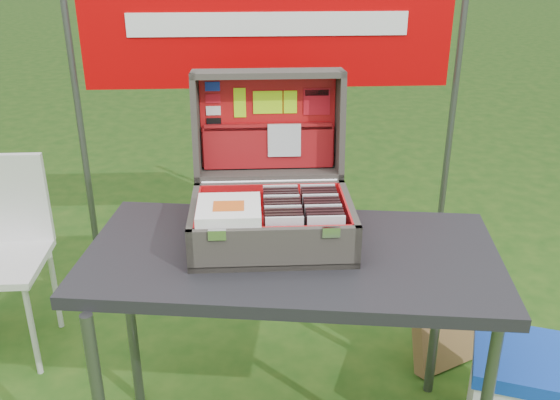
{
  "coord_description": "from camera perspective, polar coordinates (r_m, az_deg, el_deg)",
  "views": [
    {
      "loc": [
        -0.09,
        -1.65,
        1.7
      ],
      "look_at": [
        -0.0,
        0.1,
        0.92
      ],
      "focal_mm": 40.0,
      "sensor_mm": 36.0,
      "label": 1
    }
  ],
  "objects": [
    {
      "name": "table",
      "position": [
        2.12,
        0.99,
        -13.96
      ],
      "size": [
        1.33,
        0.79,
        0.78
      ],
      "primitive_type": null,
      "rotation": [
        0.0,
        0.0,
        -0.14
      ],
      "color": "#28282C",
      "rests_on": "ground"
    },
    {
      "name": "table_top",
      "position": [
        1.91,
        1.07,
        -5.17
      ],
      "size": [
        1.33,
        0.79,
        0.04
      ],
      "primitive_type": "cube",
      "rotation": [
        0.0,
        0.0,
        -0.14
      ],
      "color": "#28282C",
      "rests_on": "ground"
    },
    {
      "name": "table_leg_bl",
      "position": [
        2.37,
        -13.46,
        -10.64
      ],
      "size": [
        0.04,
        0.04,
        0.74
      ],
      "primitive_type": "cylinder",
      "color": "#59595B",
      "rests_on": "ground"
    },
    {
      "name": "table_leg_br",
      "position": [
        2.43,
        14.19,
        -9.81
      ],
      "size": [
        0.04,
        0.04,
        0.74
      ],
      "primitive_type": "cylinder",
      "color": "#59595B",
      "rests_on": "ground"
    },
    {
      "name": "suitcase",
      "position": [
        1.91,
        -0.84,
        3.31
      ],
      "size": [
        0.5,
        0.51,
        0.48
      ],
      "primitive_type": null,
      "color": "#423F39",
      "rests_on": "table"
    },
    {
      "name": "suitcase_base_bottom",
      "position": [
        1.94,
        -0.73,
        -3.66
      ],
      "size": [
        0.5,
        0.35,
        0.02
      ],
      "primitive_type": "cube",
      "color": "#423F39",
      "rests_on": "table_top"
    },
    {
      "name": "suitcase_base_wall_front",
      "position": [
        1.77,
        -0.52,
        -4.56
      ],
      "size": [
        0.5,
        0.02,
        0.13
      ],
      "primitive_type": "cube",
      "color": "#423F39",
      "rests_on": "table_top"
    },
    {
      "name": "suitcase_base_wall_back",
      "position": [
        2.07,
        -0.93,
        -0.12
      ],
      "size": [
        0.5,
        0.02,
        0.13
      ],
      "primitive_type": "cube",
      "color": "#423F39",
      "rests_on": "table_top"
    },
    {
      "name": "suitcase_base_wall_left",
      "position": [
        1.93,
        -7.84,
        -2.31
      ],
      "size": [
        0.02,
        0.35,
        0.13
      ],
      "primitive_type": "cube",
      "color": "#423F39",
      "rests_on": "table_top"
    },
    {
      "name": "suitcase_base_wall_right",
      "position": [
        1.94,
        6.29,
        -1.99
      ],
      "size": [
        0.02,
        0.35,
        0.13
      ],
      "primitive_type": "cube",
      "color": "#423F39",
      "rests_on": "table_top"
    },
    {
      "name": "suitcase_liner_floor",
      "position": [
        1.94,
        -0.74,
        -3.33
      ],
      "size": [
        0.46,
        0.31,
        0.01
      ],
      "primitive_type": "cube",
      "color": "red",
      "rests_on": "suitcase_base_bottom"
    },
    {
      "name": "suitcase_latch_left",
      "position": [
        1.74,
        -5.78,
        -3.19
      ],
      "size": [
        0.05,
        0.01,
        0.03
      ],
      "primitive_type": "cube",
      "color": "silver",
      "rests_on": "suitcase_base_wall_front"
    },
    {
      "name": "suitcase_latch_right",
      "position": [
        1.75,
        4.71,
        -2.94
      ],
      "size": [
        0.05,
        0.01,
        0.03
      ],
      "primitive_type": "cube",
      "color": "silver",
      "rests_on": "suitcase_base_wall_front"
    },
    {
      "name": "suitcase_hinge",
      "position": [
        2.05,
        -0.95,
        1.68
      ],
      "size": [
        0.45,
        0.02,
        0.02
      ],
      "primitive_type": "cylinder",
      "rotation": [
        0.0,
        1.57,
        0.0
      ],
      "color": "silver",
      "rests_on": "suitcase_base_wall_back"
    },
    {
      "name": "suitcase_lid_back",
      "position": [
        2.13,
        -1.12,
        7.21
      ],
      "size": [
        0.5,
        0.05,
        0.35
      ],
      "primitive_type": "cube",
      "rotation": [
        -1.66,
        0.0,
        0.0
      ],
      "color": "#423F39",
      "rests_on": "suitcase_base_wall_back"
    },
    {
      "name": "suitcase_lid_rim_far",
      "position": [
        2.04,
        -1.12,
        11.49
      ],
      "size": [
        0.5,
        0.13,
        0.03
      ],
      "primitive_type": "cube",
      "rotation": [
        -1.66,
        0.0,
        0.0
      ],
      "color": "#423F39",
      "rests_on": "suitcase_lid_back"
    },
    {
      "name": "suitcase_lid_rim_near",
      "position": [
        2.11,
        -1.02,
        2.46
      ],
      "size": [
        0.5,
        0.13,
        0.03
      ],
      "primitive_type": "cube",
      "rotation": [
        -1.66,
        0.0,
        0.0
      ],
      "color": "#423F39",
      "rests_on": "suitcase_lid_back"
    },
    {
      "name": "suitcase_lid_rim_left",
      "position": [
        2.08,
        -7.68,
        6.74
      ],
      "size": [
        0.02,
        0.16,
        0.36
      ],
      "primitive_type": "cube",
      "rotation": [
        -1.66,
        0.0,
        0.0
      ],
      "color": "#423F39",
      "rests_on": "suitcase_lid_back"
    },
    {
      "name": "suitcase_lid_rim_right",
      "position": [
        2.09,
        5.5,
        6.97
      ],
      "size": [
        0.02,
        0.16,
        0.36
      ],
      "primitive_type": "cube",
      "rotation": [
        -1.66,
        0.0,
        0.0
      ],
      "color": "#423F39",
      "rests_on": "suitcase_lid_back"
    },
    {
      "name": "suitcase_lid_liner",
      "position": [
        2.12,
        -1.11,
        7.14
      ],
      "size": [
        0.45,
        0.03,
        0.31
      ],
      "primitive_type": "cube",
      "rotation": [
        -1.66,
        0.0,
        0.0
      ],
      "color": "red",
      "rests_on": "suitcase_lid_back"
    },
    {
      "name": "suitcase_liner_wall_front",
      "position": [
        1.78,
        -0.54,
        -4.08
      ],
      "size": [
        0.46,
        0.01,
        0.11
      ],
      "primitive_type": "cube",
      "color": "red",
      "rests_on": "suitcase_base_bottom"
    },
    {
      "name": "suitcase_liner_wall_back",
      "position": [
        2.05,
        -0.92,
        -0.02
      ],
      "size": [
        0.46,
        0.01,
        0.11
      ],
      "primitive_type": "cube",
      "color": "red",
      "rests_on": "suitcase_base_bottom"
    },
    {
      "name": "suitcase_liner_wall_left",
      "position": [
        1.92,
        -7.48,
        -2.04
      ],
      "size": [
        0.01,
        0.31,
        0.11
      ],
      "primitive_type": "cube",
      "color": "red",
      "rests_on": "suitcase_base_bottom"
    },
    {
      "name": "suitcase_liner_wall_right",
      "position": [
        1.94,
        5.93,
        -1.74
      ],
      "size": [
        0.01,
        0.31,
        0.11
      ],
      "primitive_type": "cube",
      "color": "red",
      "rests_on": "suitcase_base_bottom"
    },
    {
      "name": "suitcase_lid_pocket",
      "position": [
        2.12,
        -1.07,
        4.87
      ],
      "size": [
        0.44,
        0.04,
        0.14
      ],
      "primitive_type": "cube",
      "rotation": [
        -1.66,
        0.0,
        0.0
      ],
      "color": "maroon",
      "rests_on": "suitcase_lid_liner"
    },
    {
      "name": "suitcase_pocket_edge",
      "position": [
        2.09,
        -1.08,
        6.71
      ],
      "size": [
        0.43,
        0.02,
        0.02
      ],
      "primitive_type": "cube",
      "rotation": [
        -1.66,
        0.0,
        0.0
      ],
      "color": "maroon",
      "rests_on": "suitcase_lid_pocket"
    },
    {
      "name": "suitcase_pocket_cd",
      "position": [
        2.09,
        0.4,
        5.49
      ],
      "size": [
        0.11,
        0.02,
        0.11
      ],
      "primitive_type": "cube",
      "rotation": [
        -1.66,
        0.0,
        0.0
      ],
      "color": "silver",
      "rests_on": "suitcase_lid_pocket"
    },
    {
      "name": "lid_sticker_cc_a",
      "position": [
        2.09,
        -6.2,
        10.28
      ],
      "size": [
        0.05,
        0.01,
        0.03
      ],
      "primitive_type": "cube",
      "rotation": [
        -1.66,
        0.0,
        0.0
      ],
      "color": "#1933B2",
      "rests_on": "suitcase_lid_liner"
    },
    {
      "name": "lid_sticker_cc_b",
      "position": [
        2.1,
        -6.15,
        9.2
      ],
      "size": [
        0.05,
        0.01,
        0.03
      ],
      "primitive_type": "cube",
      "rotation": [
        -1.66,
        0.0,
        0.0
      ],
      "color": "red",
      "rests_on": "suitcase_lid_liner"
    },
    {
      "name": "lid_sticker_cc_c",
      "position": [
        2.1,
        -6.11,
        8.13
      ],
      "size": [
        0.05,
        0.01,
        0.03
      ],
      "primitive_type": "cube",
      "rotation": [
        -1.66,
        0.0,
        0.0
      ],
      "color": "white",
      "rests_on": "suitcase_lid_liner"
    },
    {
      "name": "lid_sticker_cc_d",
      "position": [
        2.11,
        -6.07,
        7.06
      ],
      "size": [
        0.05,
        0.01,
        0.03
      ],
      "primitive_type": "cube",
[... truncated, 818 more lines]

